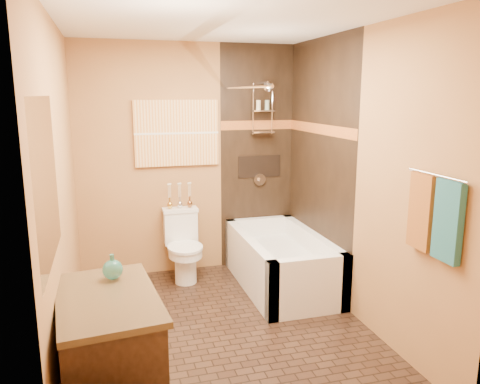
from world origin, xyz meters
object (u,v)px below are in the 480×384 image
object	(u,v)px
sunset_painting	(177,133)
toilet	(183,245)
bathtub	(281,266)
vanity	(109,359)

from	to	relation	value
sunset_painting	toilet	size ratio (longest dim) A/B	1.21
bathtub	vanity	size ratio (longest dim) A/B	1.54
sunset_painting	vanity	size ratio (longest dim) A/B	0.93
toilet	bathtub	bearing A→B (deg)	-26.51
toilet	vanity	size ratio (longest dim) A/B	0.77
toilet	sunset_painting	bearing A→B (deg)	90.31
bathtub	sunset_painting	bearing A→B (deg)	142.20
sunset_painting	vanity	bearing A→B (deg)	-108.53
vanity	bathtub	bearing A→B (deg)	37.61
vanity	toilet	bearing A→B (deg)	63.62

